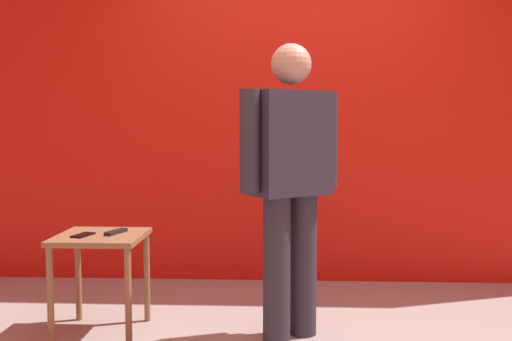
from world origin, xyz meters
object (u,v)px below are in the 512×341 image
at_px(side_table, 101,251).
at_px(tv_remote, 116,232).
at_px(standing_person, 291,175).
at_px(cell_phone, 83,235).

distance_m(side_table, tv_remote, 0.14).
bearing_deg(standing_person, cell_phone, -178.28).
height_order(cell_phone, tv_remote, tv_remote).
height_order(standing_person, tv_remote, standing_person).
xyz_separation_m(cell_phone, tv_remote, (0.17, 0.08, 0.01)).
relative_size(cell_phone, tv_remote, 0.85).
bearing_deg(side_table, standing_person, -0.75).
height_order(side_table, cell_phone, cell_phone).
bearing_deg(cell_phone, standing_person, 17.29).
xyz_separation_m(standing_person, side_table, (-1.08, 0.01, -0.44)).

